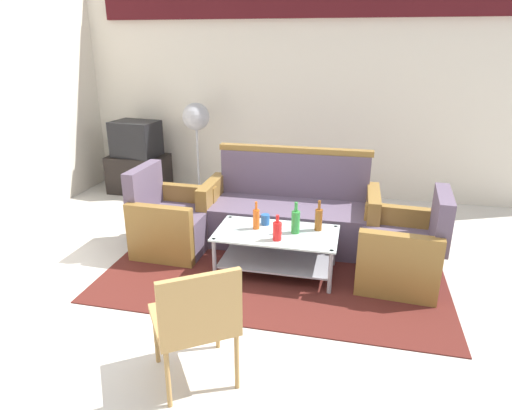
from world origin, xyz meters
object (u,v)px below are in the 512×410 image
object	(u,v)px
bottle_red	(277,231)
armchair_left	(171,223)
couch	(290,213)
wicker_chair	(196,317)
pedestal_fan	(196,122)
armchair_right	(402,252)
tv_stand	(139,174)
bottle_brown	(319,219)
cup	(265,219)
bottle_green	(296,221)
bottle_orange	(256,219)
coffee_table	(276,246)
television	(136,139)

from	to	relation	value
bottle_red	armchair_left	bearing A→B (deg)	160.09
couch	wicker_chair	bearing A→B (deg)	84.09
pedestal_fan	wicker_chair	world-z (taller)	pedestal_fan
armchair_right	tv_stand	bearing A→B (deg)	66.31
couch	bottle_brown	bearing A→B (deg)	120.25
couch	armchair_left	xyz separation A→B (m)	(-1.15, -0.46, -0.03)
armchair_right	bottle_brown	xyz separation A→B (m)	(-0.75, 0.04, 0.23)
cup	tv_stand	xyz separation A→B (m)	(-2.20, 1.76, -0.20)
bottle_green	bottle_orange	xyz separation A→B (m)	(-0.36, 0.01, -0.01)
armchair_right	coffee_table	bearing A→B (deg)	99.35
armchair_left	bottle_brown	size ratio (longest dim) A/B	2.99
armchair_left	television	distance (m)	2.09
couch	bottle_green	size ratio (longest dim) A/B	6.19
armchair_right	bottle_orange	xyz separation A→B (m)	(-1.31, -0.06, 0.22)
couch	coffee_table	distance (m)	0.73
armchair_left	bottle_red	bearing A→B (deg)	71.91
coffee_table	television	size ratio (longest dim) A/B	1.69
coffee_table	television	xyz separation A→B (m)	(-2.33, 1.92, 0.49)
bottle_green	cup	bearing A→B (deg)	157.16
coffee_table	cup	distance (m)	0.28
armchair_left	armchair_right	world-z (taller)	same
couch	coffee_table	size ratio (longest dim) A/B	1.64
armchair_right	coffee_table	world-z (taller)	armchair_right
armchair_right	pedestal_fan	bearing A→B (deg)	58.14
bottle_brown	bottle_orange	size ratio (longest dim) A/B	1.08
cup	pedestal_fan	xyz separation A→B (m)	(-1.32, 1.81, 0.55)
wicker_chair	television	bearing A→B (deg)	87.68
wicker_chair	tv_stand	bearing A→B (deg)	87.70
armchair_left	armchair_right	bearing A→B (deg)	87.56
cup	television	xyz separation A→B (m)	(-2.19, 1.77, 0.30)
bottle_orange	television	world-z (taller)	television
bottle_green	television	xyz separation A→B (m)	(-2.50, 1.89, 0.24)
bottle_orange	cup	distance (m)	0.14
armchair_left	bottle_red	xyz separation A→B (m)	(1.18, -0.43, 0.21)
bottle_red	armchair_right	bearing A→B (deg)	13.51
couch	bottle_brown	distance (m)	0.72
coffee_table	bottle_orange	size ratio (longest dim) A/B	4.19
bottle_red	tv_stand	size ratio (longest dim) A/B	0.29
bottle_orange	coffee_table	bearing A→B (deg)	-11.89
bottle_brown	tv_stand	distance (m)	3.24
bottle_orange	pedestal_fan	distance (m)	2.36
armchair_left	bottle_brown	bearing A→B (deg)	86.83
bottle_orange	television	bearing A→B (deg)	138.62
couch	television	xyz separation A→B (m)	(-2.34, 1.19, 0.44)
bottle_green	couch	bearing A→B (deg)	102.83
pedestal_fan	wicker_chair	xyz separation A→B (m)	(1.26, -3.49, -0.52)
bottle_red	wicker_chair	distance (m)	1.38
coffee_table	bottle_green	distance (m)	0.30
bottle_brown	television	world-z (taller)	television
bottle_orange	television	size ratio (longest dim) A/B	0.40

